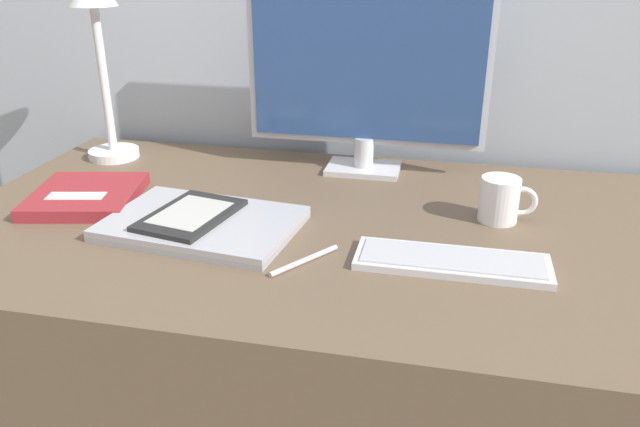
{
  "coord_description": "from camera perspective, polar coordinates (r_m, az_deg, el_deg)",
  "views": [
    {
      "loc": [
        0.21,
        -0.9,
        1.19
      ],
      "look_at": [
        0.01,
        0.02,
        0.78
      ],
      "focal_mm": 35.0,
      "sensor_mm": 36.0,
      "label": 1
    }
  ],
  "objects": [
    {
      "name": "desk",
      "position": [
        1.34,
        0.46,
        -14.88
      ],
      "size": [
        1.42,
        0.79,
        0.72
      ],
      "color": "brown",
      "rests_on": "ground_plane"
    },
    {
      "name": "monitor",
      "position": [
        1.35,
        4.28,
        13.51
      ],
      "size": [
        0.52,
        0.11,
        0.45
      ],
      "color": "silver",
      "rests_on": "desk"
    },
    {
      "name": "keyboard",
      "position": [
        1.02,
        11.97,
        -4.25
      ],
      "size": [
        0.31,
        0.1,
        0.01
      ],
      "color": "silver",
      "rests_on": "desk"
    },
    {
      "name": "laptop",
      "position": [
        1.13,
        -10.71,
        -0.93
      ],
      "size": [
        0.35,
        0.26,
        0.02
      ],
      "color": "#A3A3A8",
      "rests_on": "desk"
    },
    {
      "name": "ereader",
      "position": [
        1.14,
        -11.76,
        -0.11
      ],
      "size": [
        0.16,
        0.21,
        0.01
      ],
      "color": "black",
      "rests_on": "laptop"
    },
    {
      "name": "desk_lamp",
      "position": [
        1.52,
        -19.64,
        14.94
      ],
      "size": [
        0.12,
        0.12,
        0.42
      ],
      "color": "white",
      "rests_on": "desk"
    },
    {
      "name": "notebook",
      "position": [
        1.32,
        -20.6,
        1.52
      ],
      "size": [
        0.24,
        0.25,
        0.03
      ],
      "color": "maroon",
      "rests_on": "desk"
    },
    {
      "name": "coffee_mug",
      "position": [
        1.19,
        16.2,
        1.23
      ],
      "size": [
        0.1,
        0.07,
        0.08
      ],
      "color": "white",
      "rests_on": "desk"
    },
    {
      "name": "pen",
      "position": [
        1.0,
        -1.26,
        -4.33
      ],
      "size": [
        0.09,
        0.12,
        0.01
      ],
      "color": "silver",
      "rests_on": "desk"
    }
  ]
}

